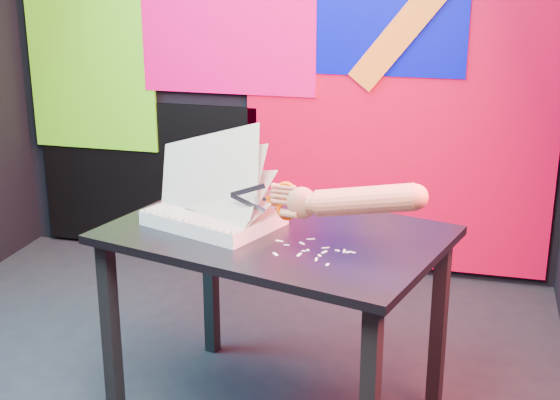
# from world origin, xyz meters

# --- Properties ---
(room) EXTENTS (3.01, 3.01, 2.71)m
(room) POSITION_xyz_m (0.00, 0.00, 1.35)
(room) COLOR #262728
(room) RESTS_ON ground
(backdrop) EXTENTS (2.88, 0.05, 2.08)m
(backdrop) POSITION_xyz_m (0.06, 1.46, 0.96)
(backdrop) COLOR red
(backdrop) RESTS_ON ground
(work_table) EXTENTS (1.28, 1.02, 0.75)m
(work_table) POSITION_xyz_m (0.40, -0.02, 0.65)
(work_table) COLOR black
(work_table) RESTS_ON ground
(printout_stack) EXTENTS (0.51, 0.45, 0.39)m
(printout_stack) POSITION_xyz_m (0.17, -0.01, 0.78)
(printout_stack) COLOR silver
(printout_stack) RESTS_ON work_table
(scissors) EXTENTS (0.24, 0.03, 0.14)m
(scissors) POSITION_xyz_m (0.44, -0.11, 0.89)
(scissors) COLOR #A7ADBA
(scissors) RESTS_ON printout_stack
(hand_forearm) EXTENTS (0.50, 0.12, 0.16)m
(hand_forearm) POSITION_xyz_m (0.69, -0.13, 0.92)
(hand_forearm) COLOR #AD6D5B
(hand_forearm) RESTS_ON work_table
(paper_clippings) EXTENTS (0.28, 0.22, 0.00)m
(paper_clippings) POSITION_xyz_m (0.57, -0.17, 0.75)
(paper_clippings) COLOR white
(paper_clippings) RESTS_ON work_table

